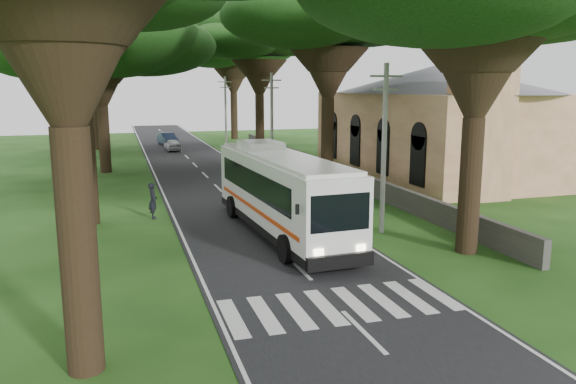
% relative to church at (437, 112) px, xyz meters
% --- Properties ---
extents(ground, '(140.00, 140.00, 0.00)m').
position_rel_church_xyz_m(ground, '(-17.86, -21.55, -4.91)').
color(ground, '#1A4012').
rests_on(ground, ground).
extents(road, '(8.00, 120.00, 0.04)m').
position_rel_church_xyz_m(road, '(-17.86, 3.45, -4.90)').
color(road, black).
rests_on(road, ground).
extents(crosswalk, '(8.00, 3.00, 0.01)m').
position_rel_church_xyz_m(crosswalk, '(-17.86, -23.55, -4.91)').
color(crosswalk, silver).
rests_on(crosswalk, ground).
extents(property_wall, '(0.35, 50.00, 1.20)m').
position_rel_church_xyz_m(property_wall, '(-8.86, 2.45, -4.31)').
color(property_wall, '#383533').
rests_on(property_wall, ground).
extents(church, '(14.00, 24.00, 11.60)m').
position_rel_church_xyz_m(church, '(0.00, 0.00, 0.00)').
color(church, tan).
rests_on(church, ground).
extents(pole_near, '(1.60, 0.24, 8.00)m').
position_rel_church_xyz_m(pole_near, '(-12.36, -15.55, -0.73)').
color(pole_near, gray).
rests_on(pole_near, ground).
extents(pole_mid, '(1.60, 0.24, 8.00)m').
position_rel_church_xyz_m(pole_mid, '(-12.36, 4.45, -0.73)').
color(pole_mid, gray).
rests_on(pole_mid, ground).
extents(pole_far, '(1.60, 0.24, 8.00)m').
position_rel_church_xyz_m(pole_far, '(-12.36, 24.45, -0.73)').
color(pole_far, gray).
rests_on(pole_far, ground).
extents(tree_l_midb, '(15.93, 15.93, 14.16)m').
position_rel_church_xyz_m(tree_l_midb, '(-25.36, 8.45, 5.81)').
color(tree_l_midb, black).
rests_on(tree_l_midb, ground).
extents(tree_l_far, '(14.07, 14.07, 14.56)m').
position_rel_church_xyz_m(tree_l_far, '(-26.36, 26.45, 6.54)').
color(tree_l_far, black).
rests_on(tree_l_far, ground).
extents(tree_r_mida, '(14.43, 14.43, 15.67)m').
position_rel_church_xyz_m(tree_r_mida, '(-9.86, -1.55, 7.55)').
color(tree_r_mida, black).
rests_on(tree_r_mida, ground).
extents(tree_r_midb, '(12.75, 12.75, 15.20)m').
position_rel_church_xyz_m(tree_r_midb, '(-10.36, 16.45, 7.37)').
color(tree_r_midb, black).
rests_on(tree_r_midb, ground).
extents(tree_r_far, '(14.54, 14.54, 15.54)m').
position_rel_church_xyz_m(tree_r_far, '(-9.36, 34.45, 7.41)').
color(tree_r_far, black).
rests_on(tree_r_far, ground).
extents(coach_bus, '(3.60, 13.06, 3.81)m').
position_rel_church_xyz_m(coach_bus, '(-17.07, -14.37, -2.86)').
color(coach_bus, white).
rests_on(coach_bus, ground).
extents(distant_car_a, '(1.72, 3.84, 1.28)m').
position_rel_church_xyz_m(distant_car_a, '(-18.66, 22.43, -4.24)').
color(distant_car_a, '#B8B8BD').
rests_on(distant_car_a, road).
extents(distant_car_b, '(2.26, 4.63, 1.46)m').
position_rel_church_xyz_m(distant_car_b, '(-18.66, 28.49, -4.15)').
color(distant_car_b, navy).
rests_on(distant_car_b, road).
extents(pedestrian, '(0.47, 0.71, 1.91)m').
position_rel_church_xyz_m(pedestrian, '(-22.70, -9.37, -3.95)').
color(pedestrian, black).
rests_on(pedestrian, ground).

